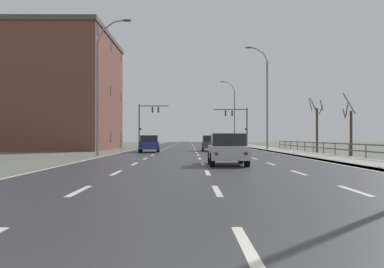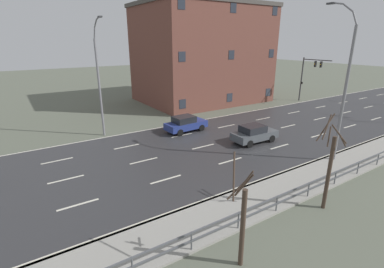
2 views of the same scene
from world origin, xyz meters
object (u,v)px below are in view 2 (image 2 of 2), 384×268
Objects in this scene: traffic_signal_left at (308,72)px; brick_building at (202,54)px; car_far_left at (254,134)px; street_lamp_left_bank at (99,82)px; car_far_right at (186,124)px; street_lamp_midground at (344,88)px.

traffic_signal_left is 0.36× the size of brick_building.
traffic_signal_left reaches higher than car_far_left.
brick_building is at bearing 117.15° from street_lamp_left_bank.
street_lamp_left_bank is 8.76m from car_far_right.
brick_building is at bearing -128.10° from traffic_signal_left.
street_lamp_midground is 7.83m from car_far_left.
brick_building reaches higher than street_lamp_left_bank.
brick_building reaches higher than traffic_signal_left.
street_lamp_left_bank reaches higher than traffic_signal_left.
brick_building is at bearing 169.20° from street_lamp_midground.
car_far_right is (2.52, -21.95, -3.40)m from traffic_signal_left.
car_far_right is at bearing -83.44° from traffic_signal_left.
car_far_right is 0.25× the size of brick_building.
car_far_left is (-5.96, -2.17, -4.59)m from street_lamp_midground.
street_lamp_left_bank is 2.46× the size of car_far_right.
car_far_right is at bearing -154.79° from street_lamp_midground.
car_far_left is 19.78m from brick_building.
traffic_signal_left is 22.35m from car_far_right.
car_far_right is at bearing 66.37° from street_lamp_left_bank.
car_far_left is 0.99× the size of car_far_right.
traffic_signal_left reaches higher than car_far_right.
car_far_right is at bearing -40.41° from brick_building.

